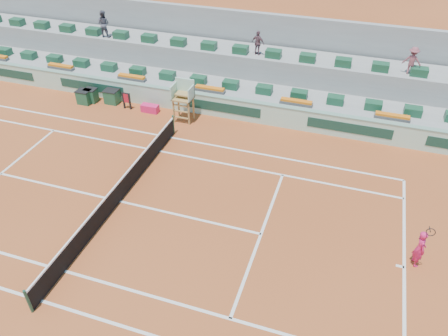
{
  "coord_description": "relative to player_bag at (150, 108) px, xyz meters",
  "views": [
    {
      "loc": [
        8.9,
        -12.35,
        12.64
      ],
      "look_at": [
        4.0,
        2.5,
        1.0
      ],
      "focal_mm": 35.0,
      "sensor_mm": 36.0,
      "label": 1
    }
  ],
  "objects": [
    {
      "name": "seating_tier_lower",
      "position": [
        2.27,
        3.02,
        0.37
      ],
      "size": [
        36.0,
        4.0,
        1.2
      ],
      "primitive_type": "cube",
      "color": "#999996",
      "rests_on": "ground"
    },
    {
      "name": "seating_tier_upper",
      "position": [
        2.27,
        4.62,
        1.07
      ],
      "size": [
        36.0,
        2.4,
        2.6
      ],
      "primitive_type": "cube",
      "color": "#999996",
      "rests_on": "ground"
    },
    {
      "name": "spectator_right",
      "position": [
        13.79,
        4.1,
        3.12
      ],
      "size": [
        1.04,
        0.71,
        1.49
      ],
      "primitive_type": "imported",
      "rotation": [
        0.0,
        0.0,
        2.98
      ],
      "color": "#8A454D",
      "rests_on": "seating_tier_upper"
    },
    {
      "name": "flower_planters",
      "position": [
        0.77,
        1.32,
        1.11
      ],
      "size": [
        26.8,
        0.36,
        0.28
      ],
      "color": "#4D4D4D",
      "rests_on": "seating_tier_lower"
    },
    {
      "name": "drink_cooler_a",
      "position": [
        -2.65,
        0.3,
        0.2
      ],
      "size": [
        0.85,
        0.73,
        0.84
      ],
      "color": "#194C30",
      "rests_on": "ground"
    },
    {
      "name": "spectator_left",
      "position": [
        -4.83,
        3.93,
        3.21
      ],
      "size": [
        0.85,
        0.67,
        1.67
      ],
      "primitive_type": "imported",
      "rotation": [
        0.0,
        0.0,
        3.19
      ],
      "color": "#4E4D5A",
      "rests_on": "seating_tier_upper"
    },
    {
      "name": "spectator_mid",
      "position": [
        5.29,
        4.12,
        3.08
      ],
      "size": [
        0.89,
        0.58,
        1.42
      ],
      "primitive_type": "imported",
      "rotation": [
        0.0,
        0.0,
        2.83
      ],
      "color": "brown",
      "rests_on": "seating_tier_upper"
    },
    {
      "name": "umpire_chair",
      "position": [
        2.27,
        -0.18,
        1.32
      ],
      "size": [
        1.1,
        0.9,
        2.4
      ],
      "color": "olive",
      "rests_on": "ground"
    },
    {
      "name": "court_lines",
      "position": [
        2.27,
        -7.68,
        -0.22
      ],
      "size": [
        23.89,
        11.09,
        0.01
      ],
      "color": "silver",
      "rests_on": "ground"
    },
    {
      "name": "tennis_net",
      "position": [
        2.27,
        -7.68,
        0.3
      ],
      "size": [
        0.1,
        11.97,
        1.1
      ],
      "color": "black",
      "rests_on": "ground"
    },
    {
      "name": "advertising_hoarding",
      "position": [
        2.29,
        0.82,
        0.41
      ],
      "size": [
        36.0,
        0.34,
        1.26
      ],
      "color": "#ADDAC1",
      "rests_on": "ground"
    },
    {
      "name": "towel_rack",
      "position": [
        -1.44,
        -0.09,
        0.38
      ],
      "size": [
        0.52,
        0.09,
        1.03
      ],
      "color": "black",
      "rests_on": "ground"
    },
    {
      "name": "ground",
      "position": [
        2.27,
        -7.68,
        -0.23
      ],
      "size": [
        90.0,
        90.0,
        0.0
      ],
      "primitive_type": "plane",
      "color": "#96421D",
      "rests_on": "ground"
    },
    {
      "name": "seat_row_upper",
      "position": [
        2.27,
        4.02,
        2.59
      ],
      "size": [
        32.9,
        0.6,
        0.44
      ],
      "color": "#18482D",
      "rests_on": "seating_tier_upper"
    },
    {
      "name": "drink_cooler_c",
      "position": [
        -4.21,
        -0.26,
        0.2
      ],
      "size": [
        0.82,
        0.71,
        0.84
      ],
      "color": "#194C30",
      "rests_on": "ground"
    },
    {
      "name": "drink_cooler_b",
      "position": [
        -3.93,
        0.04,
        0.2
      ],
      "size": [
        0.72,
        0.62,
        0.84
      ],
      "color": "#194C30",
      "rests_on": "ground"
    },
    {
      "name": "stadium_back_wall",
      "position": [
        2.27,
        6.22,
        1.97
      ],
      "size": [
        36.0,
        0.4,
        4.4
      ],
      "primitive_type": "cube",
      "color": "#999996",
      "rests_on": "ground"
    },
    {
      "name": "seat_row_lower",
      "position": [
        2.27,
        2.12,
        1.19
      ],
      "size": [
        32.9,
        0.6,
        0.44
      ],
      "color": "#18482D",
      "rests_on": "seating_tier_lower"
    },
    {
      "name": "player_bag",
      "position": [
        0.0,
        0.0,
        0.0
      ],
      "size": [
        1.02,
        0.45,
        0.45
      ],
      "primitive_type": "cube",
      "color": "#E31D5D",
      "rests_on": "ground"
    },
    {
      "name": "tennis_player",
      "position": [
        14.51,
        -7.35,
        0.59
      ],
      "size": [
        0.51,
        0.89,
        2.28
      ],
      "color": "#E31D5D",
      "rests_on": "ground"
    }
  ]
}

